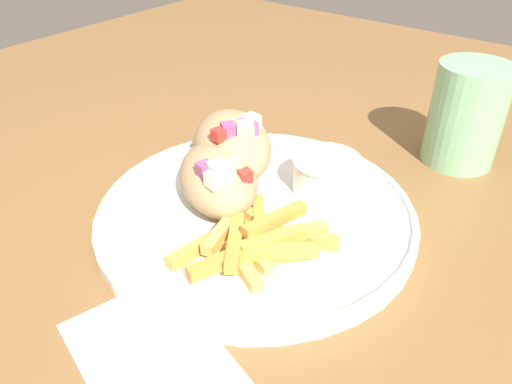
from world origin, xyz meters
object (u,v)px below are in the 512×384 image
water_glass (465,119)px  sauce_ramekin (326,173)px  pita_sandwich_near (218,179)px  plate (256,212)px  fries_pile (255,237)px  pita_sandwich_far (232,145)px

water_glass → sauce_ramekin: bearing=-114.9°
sauce_ramekin → water_glass: 0.19m
pita_sandwich_near → plate: bearing=55.4°
plate → sauce_ramekin: (0.04, 0.07, 0.03)m
pita_sandwich_near → fries_pile: 0.08m
plate → fries_pile: fries_pile is taller
pita_sandwich_far → water_glass: (0.18, 0.20, 0.01)m
plate → water_glass: (0.12, 0.24, 0.04)m
plate → pita_sandwich_far: size_ratio=2.08×
plate → pita_sandwich_far: 0.09m
fries_pile → sauce_ramekin: sauce_ramekin is taller
plate → sauce_ramekin: sauce_ramekin is taller
sauce_ramekin → plate: bearing=-117.8°
pita_sandwich_far → pita_sandwich_near: bearing=-21.4°
water_glass → fries_pile: bearing=-106.0°
fries_pile → sauce_ramekin: 0.12m
pita_sandwich_far → sauce_ramekin: pita_sandwich_far is taller
sauce_ramekin → water_glass: bearing=65.1°
plate → water_glass: 0.27m
pita_sandwich_near → sauce_ramekin: bearing=83.9°
pita_sandwich_far → water_glass: bearing=89.7°
fries_pile → plate: bearing=126.6°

